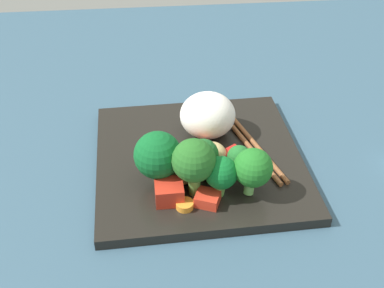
{
  "coord_description": "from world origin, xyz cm",
  "views": [
    {
      "loc": [
        -49.58,
        5.89,
        40.73
      ],
      "look_at": [
        0.01,
        0.91,
        3.31
      ],
      "focal_mm": 46.2,
      "sensor_mm": 36.0,
      "label": 1
    }
  ],
  "objects_px": {
    "square_plate": "(199,160)",
    "carrot_slice_2": "(181,158)",
    "rice_mound": "(208,115)",
    "chopstick_pair": "(243,134)",
    "broccoli_floret_2": "(158,156)"
  },
  "relations": [
    {
      "from": "carrot_slice_2",
      "to": "chopstick_pair",
      "type": "relative_size",
      "value": 0.13
    },
    {
      "from": "broccoli_floret_2",
      "to": "square_plate",
      "type": "bearing_deg",
      "value": -50.1
    },
    {
      "from": "rice_mound",
      "to": "broccoli_floret_2",
      "type": "bearing_deg",
      "value": 142.98
    },
    {
      "from": "rice_mound",
      "to": "square_plate",
      "type": "bearing_deg",
      "value": 160.88
    },
    {
      "from": "square_plate",
      "to": "chopstick_pair",
      "type": "xyz_separation_m",
      "value": [
        0.04,
        -0.06,
        0.01
      ]
    },
    {
      "from": "chopstick_pair",
      "to": "broccoli_floret_2",
      "type": "bearing_deg",
      "value": 108.25
    },
    {
      "from": "rice_mound",
      "to": "chopstick_pair",
      "type": "bearing_deg",
      "value": -103.2
    },
    {
      "from": "square_plate",
      "to": "chopstick_pair",
      "type": "bearing_deg",
      "value": -59.75
    },
    {
      "from": "rice_mound",
      "to": "carrot_slice_2",
      "type": "distance_m",
      "value": 0.07
    },
    {
      "from": "square_plate",
      "to": "carrot_slice_2",
      "type": "xyz_separation_m",
      "value": [
        -0.01,
        0.02,
        0.01
      ]
    },
    {
      "from": "rice_mound",
      "to": "chopstick_pair",
      "type": "height_order",
      "value": "rice_mound"
    },
    {
      "from": "rice_mound",
      "to": "broccoli_floret_2",
      "type": "distance_m",
      "value": 0.12
    },
    {
      "from": "broccoli_floret_2",
      "to": "carrot_slice_2",
      "type": "distance_m",
      "value": 0.06
    },
    {
      "from": "rice_mound",
      "to": "carrot_slice_2",
      "type": "xyz_separation_m",
      "value": [
        -0.05,
        0.04,
        -0.03
      ]
    },
    {
      "from": "square_plate",
      "to": "rice_mound",
      "type": "distance_m",
      "value": 0.06
    }
  ]
}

